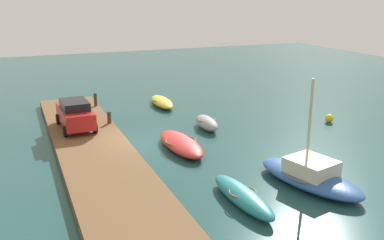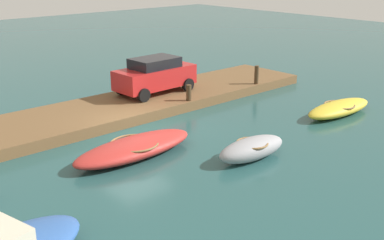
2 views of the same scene
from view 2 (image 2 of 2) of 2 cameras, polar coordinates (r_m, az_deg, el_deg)
ground_plane at (r=19.89m, az=-6.91°, el=-1.27°), size 84.00×84.00×0.00m
dock_platform at (r=21.74m, az=-10.58°, el=0.92°), size 23.24×3.98×0.46m
dinghy_grey at (r=16.96m, az=7.17°, el=-3.41°), size 2.97×1.28×0.79m
rowboat_yellow at (r=22.68m, az=17.17°, el=1.36°), size 4.18×1.51×0.62m
motorboat_red at (r=17.20m, az=-6.88°, el=-3.30°), size 4.92×1.80×0.67m
mooring_post_west at (r=25.53m, az=7.71°, el=5.37°), size 0.23×0.23×0.97m
mooring_post_mid_west at (r=22.25m, az=-0.39°, el=3.28°), size 0.25×0.25×0.75m
parked_car at (r=23.53m, az=-4.44°, el=5.42°), size 4.10×2.08×1.75m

